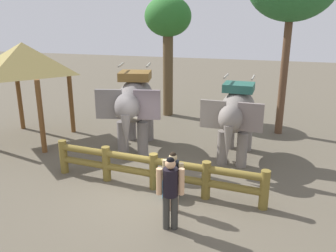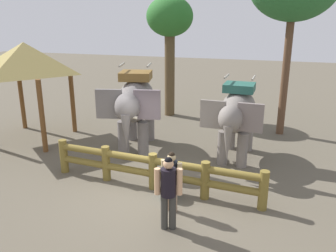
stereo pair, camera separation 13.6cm
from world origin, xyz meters
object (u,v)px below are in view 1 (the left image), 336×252
tourist_woman_in_black (173,177)px  thatched_shelter (23,59)px  tree_far_left (168,22)px  feed_bucket (170,190)px  log_fence (154,169)px  tourist_man_in_blue (170,188)px  elephant_near_left (135,103)px  elephant_center (236,114)px

tourist_woman_in_black → thatched_shelter: bearing=151.4°
tree_far_left → feed_bucket: (2.26, -7.83, -4.08)m
thatched_shelter → log_fence: bearing=-24.4°
tree_far_left → feed_bucket: bearing=-73.9°
tree_far_left → tourist_man_in_blue: bearing=-74.0°
thatched_shelter → tourist_man_in_blue: bearing=-32.9°
log_fence → feed_bucket: bearing=-32.5°
elephant_near_left → tourist_man_in_blue: elephant_near_left is taller
log_fence → tourist_woman_in_black: tourist_woman_in_black is taller
elephant_center → tourist_man_in_blue: bearing=-102.3°
elephant_near_left → thatched_shelter: 4.50m
tree_far_left → feed_bucket: tree_far_left is taller
elephant_center → tourist_woman_in_black: size_ratio=2.07×
feed_bucket → elephant_center: bearing=66.6°
tourist_man_in_blue → log_fence: bearing=118.8°
tourist_man_in_blue → feed_bucket: tourist_man_in_blue is taller
tourist_man_in_blue → tree_far_left: 10.13m
log_fence → thatched_shelter: thatched_shelter is taller
elephant_near_left → tourist_man_in_blue: size_ratio=2.06×
thatched_shelter → feed_bucket: 7.64m
log_fence → elephant_center: size_ratio=1.91×
feed_bucket → tree_far_left: bearing=106.1°
elephant_center → tree_far_left: size_ratio=0.60×
elephant_center → tourist_man_in_blue: elephant_center is taller
elephant_center → tourist_woman_in_black: (-1.14, -3.78, -0.66)m
elephant_near_left → tourist_man_in_blue: bearing=-60.6°
tourist_woman_in_black → feed_bucket: tourist_woman_in_black is taller
elephant_near_left → feed_bucket: 4.01m
tourist_woman_in_black → tourist_man_in_blue: tourist_man_in_blue is taller
log_fence → elephant_center: 3.55m
thatched_shelter → feed_bucket: size_ratio=8.08×
thatched_shelter → tourist_woman_in_black: bearing=-28.6°
tourist_woman_in_black → tree_far_left: bearing=106.5°
thatched_shelter → tree_far_left: size_ratio=0.68×
thatched_shelter → tree_far_left: bearing=49.2°
elephant_near_left → thatched_shelter: thatched_shelter is taller
tourist_woman_in_black → thatched_shelter: 7.88m
log_fence → elephant_near_left: size_ratio=1.71×
elephant_near_left → tree_far_left: size_ratio=0.67×
log_fence → elephant_near_left: 3.30m
elephant_near_left → tourist_woman_in_black: bearing=-57.3°
tourist_man_in_blue → tree_far_left: bearing=106.0°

